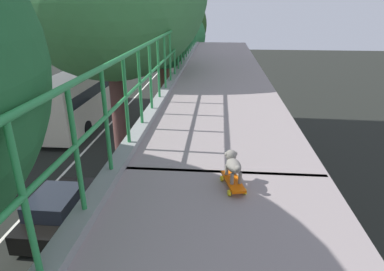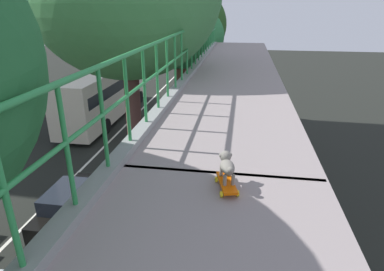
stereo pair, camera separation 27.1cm
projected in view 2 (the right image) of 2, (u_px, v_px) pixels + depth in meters
The scene contains 8 objects.
overpass_deck at pixel (205, 243), 2.82m from camera, with size 2.42×29.12×0.37m.
green_railing at pixel (73, 186), 2.81m from camera, with size 0.20×27.66×1.20m.
car_black_fifth at pixel (74, 204), 12.24m from camera, with size 1.82×3.94×1.43m.
city_bus at pixel (106, 90), 23.21m from camera, with size 2.56×11.48×3.52m.
roadside_tree_far at pixel (181, 37), 17.62m from camera, with size 4.71×4.71×7.87m.
roadside_tree_farthest at pixel (185, 25), 20.20m from camera, with size 5.19×5.19×8.86m.
toy_skateboard at pixel (227, 183), 3.28m from camera, with size 0.27×0.47×0.08m.
small_dog at pixel (227, 165), 3.27m from camera, with size 0.20×0.35×0.27m.
Camera 2 is at (1.15, -2.25, 7.66)m, focal length 30.35 mm.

